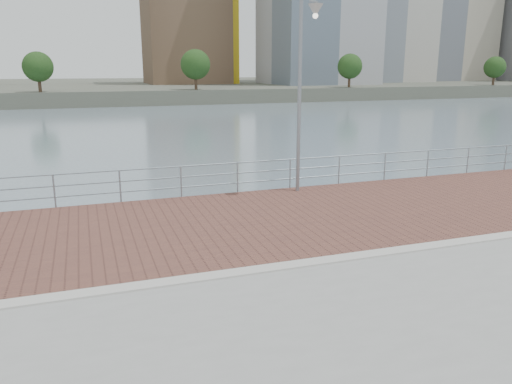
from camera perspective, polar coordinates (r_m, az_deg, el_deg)
name	(u,v)px	position (r m, az deg, el deg)	size (l,w,h in m)	color
water	(284,346)	(12.43, 3.16, -17.14)	(400.00, 400.00, 0.00)	slate
brick_lane	(238,222)	(14.70, -2.05, -3.43)	(40.00, 6.80, 0.02)	brown
curb	(285,266)	(11.50, 3.30, -8.47)	(40.00, 0.40, 0.06)	#B7B5AD
far_shore	(97,88)	(132.46, -17.70, 11.28)	(320.00, 95.00, 2.50)	#4C5142
guardrail	(210,176)	(17.69, -5.32, 1.84)	(39.06, 0.06, 1.13)	#8C9EA8
street_lamp	(306,56)	(17.40, 5.76, 15.16)	(0.49, 1.42, 6.72)	gray
shoreline_trees	(125,66)	(87.10, -14.77, 13.76)	(144.63, 5.10, 6.80)	#473323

